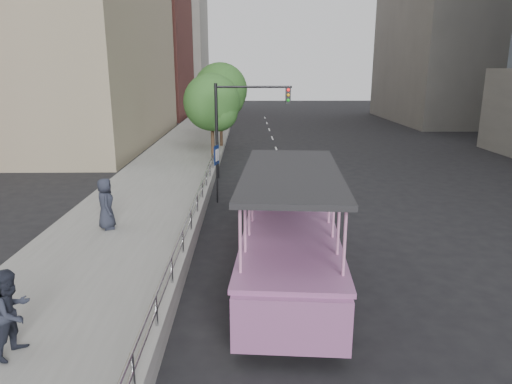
% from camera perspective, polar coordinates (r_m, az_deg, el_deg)
% --- Properties ---
extents(ground, '(160.00, 160.00, 0.00)m').
position_cam_1_polar(ground, '(13.94, 4.00, -9.94)').
color(ground, black).
extents(sidewalk, '(5.50, 80.00, 0.30)m').
position_cam_1_polar(sidewalk, '(23.75, -12.08, 0.71)').
color(sidewalk, gray).
rests_on(sidewalk, ground).
extents(kerb_wall, '(0.24, 30.00, 0.36)m').
position_cam_1_polar(kerb_wall, '(15.67, -8.09, -5.27)').
color(kerb_wall, '#9B9B96').
rests_on(kerb_wall, sidewalk).
extents(guardrail, '(0.07, 22.00, 0.71)m').
position_cam_1_polar(guardrail, '(15.46, -8.18, -2.96)').
color(guardrail, '#A4A5A9').
rests_on(guardrail, kerb_wall).
extents(duck_boat, '(3.23, 10.14, 3.31)m').
position_cam_1_polar(duck_boat, '(13.89, 4.25, -4.55)').
color(duck_boat, black).
rests_on(duck_boat, ground).
extents(car, '(1.85, 4.53, 1.54)m').
position_cam_1_polar(car, '(20.50, 6.53, 0.49)').
color(car, white).
rests_on(car, ground).
extents(pedestrian_mid, '(0.89, 1.03, 1.83)m').
position_cam_1_polar(pedestrian_mid, '(10.54, -28.15, -13.12)').
color(pedestrian_mid, '#262A38').
rests_on(pedestrian_mid, sidewalk).
extents(pedestrian_far, '(0.87, 1.06, 1.86)m').
position_cam_1_polar(pedestrian_far, '(17.22, -18.27, -1.40)').
color(pedestrian_far, '#262A38').
rests_on(pedestrian_far, sidewalk).
extents(parking_sign, '(0.19, 0.57, 2.63)m').
position_cam_1_polar(parking_sign, '(20.58, -4.92, 3.15)').
color(parking_sign, black).
rests_on(parking_sign, ground).
extents(traffic_signal, '(4.20, 0.32, 5.20)m').
position_cam_1_polar(traffic_signal, '(25.21, -2.24, 9.58)').
color(traffic_signal, black).
rests_on(traffic_signal, ground).
extents(street_tree_near, '(3.52, 3.52, 5.72)m').
position_cam_1_polar(street_tree_near, '(28.67, -5.36, 10.82)').
color(street_tree_near, '#3B251A').
rests_on(street_tree_near, ground).
extents(street_tree_far, '(3.97, 3.97, 6.45)m').
position_cam_1_polar(street_tree_far, '(34.61, -4.30, 12.36)').
color(street_tree_far, '#3B251A').
rests_on(street_tree_far, ground).
extents(midrise_brick, '(18.00, 16.00, 26.00)m').
position_cam_1_polar(midrise_brick, '(63.29, -17.61, 20.80)').
color(midrise_brick, brown).
rests_on(midrise_brick, ground).
extents(midrise_stone_b, '(16.00, 14.00, 20.00)m').
position_cam_1_polar(midrise_stone_b, '(78.12, -12.56, 17.67)').
color(midrise_stone_b, gray).
rests_on(midrise_stone_b, ground).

